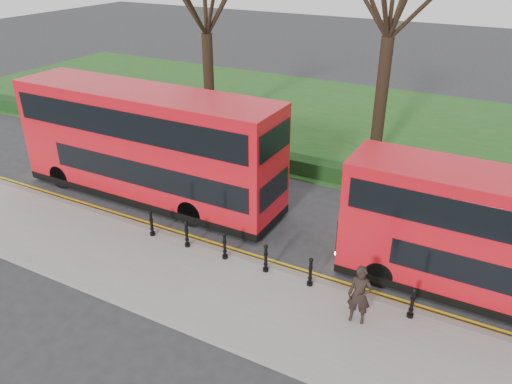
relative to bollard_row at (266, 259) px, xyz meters
The scene contains 10 objects.
ground 2.18m from the bollard_row, 139.50° to the left, with size 120.00×120.00×0.00m, color #28282B.
pavement 2.36m from the bollard_row, 133.77° to the right, with size 60.00×4.00×0.15m, color gray.
kerb 1.72m from the bollard_row, 167.51° to the left, with size 60.00×0.25×0.16m, color slate.
grass_verge 16.44m from the bollard_row, 95.52° to the left, with size 60.00×18.00×0.06m, color #1C4D19.
hedge 8.31m from the bollard_row, 100.98° to the left, with size 60.00×0.90×0.80m, color black.
yellow_line_outer 1.83m from the bollard_row, 157.65° to the left, with size 60.00×0.10×0.01m, color yellow.
yellow_line_inner 1.91m from the bollard_row, 151.73° to the left, with size 60.00×0.10×0.01m, color yellow.
bollard_row is the anchor object (origin of this frame).
bus_lead 7.80m from the bollard_row, 158.91° to the left, with size 12.05×2.76×4.80m.
pedestrian 3.64m from the bollard_row, 14.55° to the right, with size 0.68×0.45×1.87m, color black.
Camera 1 is at (7.88, -13.72, 10.22)m, focal length 35.00 mm.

